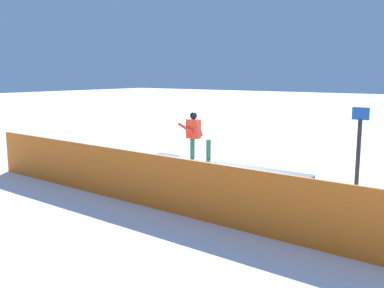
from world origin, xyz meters
TOP-DOWN VIEW (x-y plane):
  - ground_plane at (0.00, 0.00)m, footprint 120.00×120.00m
  - grind_box at (0.00, 0.00)m, footprint 5.32×0.58m
  - snowboarder at (1.05, 0.01)m, footprint 1.52×0.51m
  - safety_fence at (0.00, 3.21)m, footprint 12.32×0.27m
  - trail_marker at (-3.69, -0.19)m, footprint 0.40×0.10m

SIDE VIEW (x-z plane):
  - ground_plane at x=0.00m, z-range 0.00..0.00m
  - grind_box at x=0.00m, z-range -0.02..0.48m
  - safety_fence at x=0.00m, z-range 0.00..1.27m
  - trail_marker at x=-3.69m, z-range 0.07..2.36m
  - snowboarder at x=1.05m, z-range 0.56..2.00m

